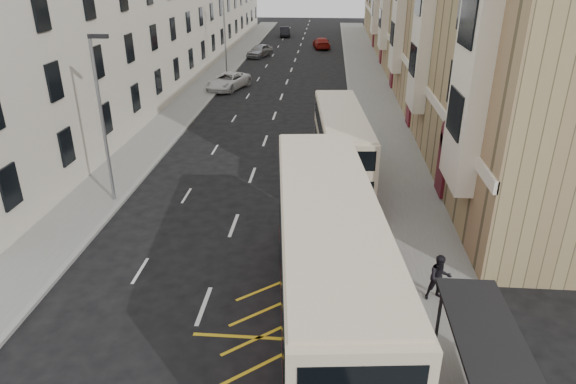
# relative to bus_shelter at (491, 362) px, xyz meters

# --- Properties ---
(pavement_right) EXTENTS (4.00, 120.00, 0.15)m
(pavement_right) POSITION_rel_bus_shelter_xyz_m (-0.34, 30.39, -2.06)
(pavement_right) COLOR slate
(pavement_right) RESTS_ON ground
(pavement_left) EXTENTS (3.00, 120.00, 0.15)m
(pavement_left) POSITION_rel_bus_shelter_xyz_m (-15.84, 30.39, -2.06)
(pavement_left) COLOR slate
(pavement_left) RESTS_ON ground
(kerb_right) EXTENTS (0.25, 120.00, 0.15)m
(kerb_right) POSITION_rel_bus_shelter_xyz_m (-2.34, 30.39, -2.06)
(kerb_right) COLOR gray
(kerb_right) RESTS_ON ground
(kerb_left) EXTENTS (0.25, 120.00, 0.15)m
(kerb_left) POSITION_rel_bus_shelter_xyz_m (-14.34, 30.39, -2.06)
(kerb_left) COLOR gray
(kerb_left) RESTS_ON ground
(road_markings) EXTENTS (10.00, 110.00, 0.01)m
(road_markings) POSITION_rel_bus_shelter_xyz_m (-8.34, 45.39, -2.13)
(road_markings) COLOR silver
(road_markings) RESTS_ON ground
(terrace_left) EXTENTS (9.18, 79.00, 13.25)m
(terrace_left) POSITION_rel_bus_shelter_xyz_m (-21.77, 45.89, 4.38)
(terrace_left) COLOR beige
(terrace_left) RESTS_ON ground
(bus_shelter) EXTENTS (1.65, 4.25, 2.70)m
(bus_shelter) POSITION_rel_bus_shelter_xyz_m (0.00, 0.00, 0.00)
(bus_shelter) COLOR black
(bus_shelter) RESTS_ON pavement_right
(guard_railing) EXTENTS (0.06, 6.56, 1.01)m
(guard_railing) POSITION_rel_bus_shelter_xyz_m (-2.09, 6.14, -1.28)
(guard_railing) COLOR red
(guard_railing) RESTS_ON pavement_right
(street_lamp_near) EXTENTS (0.93, 0.18, 8.00)m
(street_lamp_near) POSITION_rel_bus_shelter_xyz_m (-14.69, 12.39, 2.50)
(street_lamp_near) COLOR gray
(street_lamp_near) RESTS_ON pavement_left
(street_lamp_far) EXTENTS (0.93, 0.18, 8.00)m
(street_lamp_far) POSITION_rel_bus_shelter_xyz_m (-14.69, 42.39, 2.50)
(street_lamp_far) COLOR gray
(street_lamp_far) RESTS_ON pavement_left
(double_decker_front) EXTENTS (4.10, 12.57, 4.92)m
(double_decker_front) POSITION_rel_bus_shelter_xyz_m (-4.06, 3.15, 0.37)
(double_decker_front) COLOR beige
(double_decker_front) RESTS_ON ground
(double_decker_rear) EXTENTS (3.12, 10.16, 3.99)m
(double_decker_rear) POSITION_rel_bus_shelter_xyz_m (-3.46, 15.60, -0.11)
(double_decker_rear) COLOR beige
(double_decker_rear) RESTS_ON ground
(pedestrian_near) EXTENTS (0.61, 0.45, 1.53)m
(pedestrian_near) POSITION_rel_bus_shelter_xyz_m (-1.53, 1.33, -1.22)
(pedestrian_near) COLOR black
(pedestrian_near) RESTS_ON pavement_right
(pedestrian_mid) EXTENTS (0.94, 0.79, 1.74)m
(pedestrian_mid) POSITION_rel_bus_shelter_xyz_m (-0.13, 5.28, -1.12)
(pedestrian_mid) COLOR black
(pedestrian_mid) RESTS_ON pavement_right
(pedestrian_far) EXTENTS (1.04, 0.54, 1.69)m
(pedestrian_far) POSITION_rel_bus_shelter_xyz_m (-1.99, 7.64, -1.14)
(pedestrian_far) COLOR black
(pedestrian_far) RESTS_ON pavement_right
(white_van) EXTENTS (4.01, 5.88, 1.50)m
(white_van) POSITION_rel_bus_shelter_xyz_m (-13.54, 36.85, -1.39)
(white_van) COLOR white
(white_van) RESTS_ON ground
(car_silver) EXTENTS (3.29, 4.85, 1.53)m
(car_silver) POSITION_rel_bus_shelter_xyz_m (-12.82, 54.09, -1.37)
(car_silver) COLOR #9D9FA4
(car_silver) RESTS_ON ground
(car_dark) EXTENTS (2.00, 4.53, 1.44)m
(car_dark) POSITION_rel_bus_shelter_xyz_m (-11.32, 72.37, -1.42)
(car_dark) COLOR black
(car_dark) RESTS_ON ground
(car_red) EXTENTS (2.64, 5.16, 1.43)m
(car_red) POSITION_rel_bus_shelter_xyz_m (-5.38, 61.27, -1.42)
(car_red) COLOR maroon
(car_red) RESTS_ON ground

